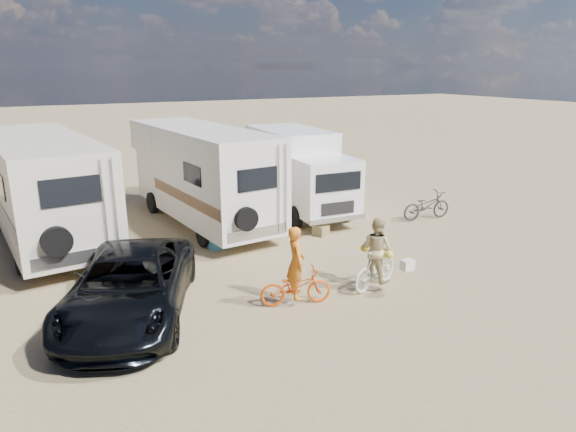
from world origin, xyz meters
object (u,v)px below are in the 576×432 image
rv_main (202,176)px  dark_suv (130,286)px  rv_left (44,190)px  bike_parked (427,206)px  cooler (219,241)px  bike_man (296,287)px  box_truck (300,173)px  bike_woman (376,268)px  rider_woman (376,256)px  crate (321,230)px  rider_man (296,270)px

rv_main → dark_suv: bearing=-127.2°
rv_left → dark_suv: rv_left is taller
rv_main → rv_left: size_ratio=0.94×
bike_parked → cooler: (-7.52, 0.49, -0.27)m
dark_suv → bike_man: dark_suv is taller
box_truck → bike_parked: bearing=-35.5°
bike_parked → dark_suv: bearing=108.9°
bike_woman → rider_woman: (0.00, 0.00, 0.30)m
bike_parked → crate: bearing=92.0°
dark_suv → bike_woman: (5.59, -1.15, -0.21)m
cooler → bike_parked: bearing=-14.9°
crate → rv_left: bearing=156.5°
bike_man → bike_woman: 2.17m
rider_woman → bike_parked: rider_woman is taller
bike_woman → bike_parked: 6.44m
bike_man → rider_man: (0.00, 0.00, 0.40)m
bike_man → rider_woman: 2.20m
bike_woman → crate: bike_woman is taller
box_truck → rider_woman: size_ratio=3.51×
rv_main → crate: bearing=-52.3°
bike_parked → cooler: 7.54m
rv_main → rider_man: rv_main is taller
rv_main → rider_woman: rv_main is taller
rv_left → bike_woman: size_ratio=4.87×
rv_main → rv_left: 4.83m
cooler → crate: (3.31, -0.31, -0.07)m
rider_man → cooler: 4.40m
box_truck → rider_man: box_truck is taller
bike_man → crate: 5.08m
box_truck → crate: bearing=-101.4°
bike_woman → bike_parked: bearing=-71.9°
rv_left → crate: bearing=-29.8°
rider_woman → crate: 4.24m
box_truck → rider_man: (-3.77, -6.69, -0.66)m
rider_woman → bike_parked: 6.45m
box_truck → bike_man: bearing=-116.1°
dark_suv → rider_man: 3.59m
dark_suv → crate: size_ratio=12.45×
cooler → crate: bearing=-16.6°
rider_man → cooler: size_ratio=2.86×
rider_woman → cooler: (-2.41, 4.41, -0.56)m
box_truck → dark_suv: size_ratio=1.10×
rider_man → bike_parked: bearing=-46.6°
rv_left → box_truck: rv_left is taller
bike_woman → bike_parked: bike_parked is taller
bike_woman → rider_man: 2.20m
rider_man → bike_parked: (7.28, 3.87, -0.33)m
rv_main → box_truck: bearing=-11.7°
rv_main → cooler: rv_main is taller
rider_woman → rv_left: bearing=23.1°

